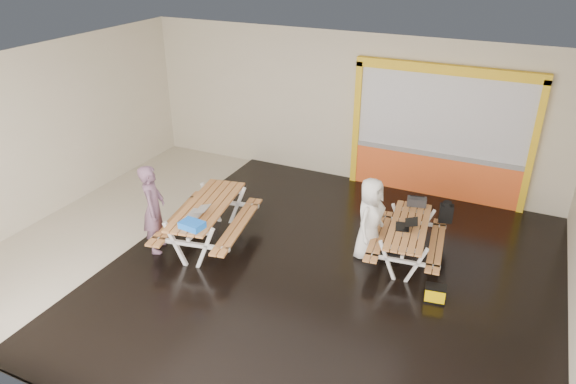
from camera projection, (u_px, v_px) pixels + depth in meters
The scene contains 14 objects.
room at pixel (265, 174), 8.92m from camera, with size 10.02×8.02×3.52m.
deck at pixel (331, 276), 9.21m from camera, with size 7.50×7.98×0.05m, color black.
kiosk at pixel (439, 137), 11.40m from camera, with size 3.88×0.16×3.00m.
picnic_table_left at pixel (208, 214), 9.89m from camera, with size 1.84×2.40×0.87m.
picnic_table_right at pixel (408, 234), 9.43m from camera, with size 1.46×1.99×0.74m.
person_left at pixel (154, 209), 9.58m from camera, with size 0.62×0.41×1.70m, color #66475C.
person_right at pixel (370, 219), 9.47m from camera, with size 0.78×0.50×1.59m, color white.
laptop_left at pixel (198, 212), 9.46m from camera, with size 0.42×0.39×0.16m.
laptop_right at pixel (406, 225), 9.26m from camera, with size 0.43×0.40×0.16m.
blue_pouch at pixel (192, 225), 9.01m from camera, with size 0.40×0.28×0.12m, color blue.
toolbox at pixel (417, 202), 10.00m from camera, with size 0.39×0.25×0.21m.
backpack at pixel (446, 212), 9.92m from camera, with size 0.28×0.21×0.42m.
dark_case at pixel (391, 253), 9.69m from camera, with size 0.35×0.26×0.13m, color black.
fluke_bag at pixel (435, 294), 8.49m from camera, with size 0.36×0.26×0.29m.
Camera 1 is at (3.80, -7.19, 5.44)m, focal length 32.88 mm.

